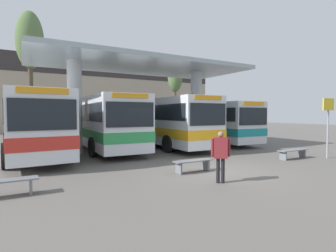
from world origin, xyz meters
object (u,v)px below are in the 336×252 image
(transit_bus_far_right_bay, at_px, (201,121))
(transit_bus_center_bay, at_px, (99,121))
(transit_bus_left_bay, at_px, (33,122))
(poplar_tree_behind_left, at_px, (175,77))
(waiting_bench_mid_platform, at_px, (193,163))
(waiting_bench_far_platform, at_px, (293,152))
(transit_bus_right_bay, at_px, (160,120))
(pedestrian_waiting, at_px, (221,152))
(poplar_tree_behind_right, at_px, (30,42))
(info_sign_platform, at_px, (328,116))

(transit_bus_far_right_bay, bearing_deg, transit_bus_center_bay, 1.56)
(transit_bus_left_bay, bearing_deg, poplar_tree_behind_left, -144.99)
(waiting_bench_mid_platform, xyz_separation_m, waiting_bench_far_platform, (6.01, 0.00, 0.01))
(transit_bus_right_bay, height_order, pedestrian_waiting, transit_bus_right_bay)
(transit_bus_far_right_bay, relative_size, poplar_tree_behind_left, 1.29)
(transit_bus_far_right_bay, bearing_deg, poplar_tree_behind_left, -107.69)
(waiting_bench_mid_platform, relative_size, poplar_tree_behind_right, 0.14)
(transit_bus_left_bay, xyz_separation_m, info_sign_platform, (12.89, -8.06, 0.34))
(transit_bus_left_bay, height_order, pedestrian_waiting, transit_bus_left_bay)
(transit_bus_left_bay, bearing_deg, pedestrian_waiting, 116.93)
(transit_bus_left_bay, xyz_separation_m, waiting_bench_mid_platform, (5.18, -7.35, -1.46))
(info_sign_platform, bearing_deg, poplar_tree_behind_right, 124.05)
(transit_bus_center_bay, relative_size, poplar_tree_behind_left, 1.37)
(transit_bus_left_bay, bearing_deg, poplar_tree_behind_right, -93.72)
(transit_bus_right_bay, distance_m, waiting_bench_far_platform, 9.04)
(transit_bus_right_bay, bearing_deg, waiting_bench_mid_platform, 72.10)
(transit_bus_left_bay, xyz_separation_m, transit_bus_far_right_bay, (12.29, 1.68, -0.10))
(waiting_bench_far_platform, distance_m, pedestrian_waiting, 6.42)
(pedestrian_waiting, bearing_deg, transit_bus_center_bay, 134.40)
(waiting_bench_mid_platform, xyz_separation_m, poplar_tree_behind_left, (10.90, 19.53, 6.44))
(pedestrian_waiting, bearing_deg, transit_bus_far_right_bay, 94.81)
(waiting_bench_far_platform, height_order, pedestrian_waiting, pedestrian_waiting)
(poplar_tree_behind_right, bearing_deg, transit_bus_left_bay, -91.57)
(waiting_bench_mid_platform, relative_size, poplar_tree_behind_left, 0.18)
(waiting_bench_mid_platform, distance_m, poplar_tree_behind_right, 20.30)
(transit_bus_far_right_bay, distance_m, poplar_tree_behind_left, 12.26)
(poplar_tree_behind_right, bearing_deg, transit_bus_far_right_bay, -36.57)
(info_sign_platform, distance_m, poplar_tree_behind_left, 21.01)
(transit_bus_left_bay, distance_m, transit_bus_right_bay, 8.18)
(transit_bus_center_bay, distance_m, info_sign_platform, 13.27)
(transit_bus_left_bay, bearing_deg, waiting_bench_far_platform, 144.56)
(transit_bus_far_right_bay, relative_size, info_sign_platform, 3.80)
(transit_bus_left_bay, height_order, poplar_tree_behind_right, poplar_tree_behind_right)
(transit_bus_center_bay, bearing_deg, transit_bus_left_bay, 25.21)
(waiting_bench_far_platform, bearing_deg, transit_bus_left_bay, 146.72)
(waiting_bench_mid_platform, bearing_deg, pedestrian_waiting, -94.23)
(transit_bus_center_bay, distance_m, waiting_bench_mid_platform, 9.31)
(transit_bus_center_bay, bearing_deg, poplar_tree_behind_left, -137.98)
(transit_bus_left_bay, xyz_separation_m, pedestrian_waiting, (5.05, -9.08, -0.78))
(transit_bus_left_bay, height_order, waiting_bench_mid_platform, transit_bus_left_bay)
(transit_bus_center_bay, xyz_separation_m, transit_bus_right_bay, (4.13, -0.73, 0.00))
(poplar_tree_behind_left, bearing_deg, poplar_tree_behind_right, -174.22)
(info_sign_platform, bearing_deg, poplar_tree_behind_left, 81.05)
(transit_bus_right_bay, xyz_separation_m, info_sign_platform, (4.78, -9.09, 0.35))
(info_sign_platform, bearing_deg, pedestrian_waiting, -172.57)
(waiting_bench_far_platform, xyz_separation_m, pedestrian_waiting, (-6.14, -1.73, 0.67))
(poplar_tree_behind_left, bearing_deg, waiting_bench_far_platform, -104.04)
(transit_bus_right_bay, relative_size, waiting_bench_mid_platform, 7.32)
(pedestrian_waiting, bearing_deg, poplar_tree_behind_left, 101.35)
(info_sign_platform, bearing_deg, transit_bus_far_right_bay, 93.50)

